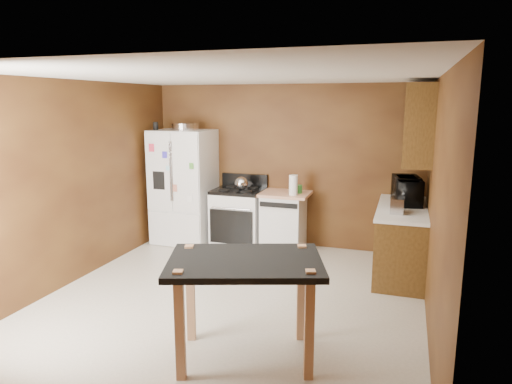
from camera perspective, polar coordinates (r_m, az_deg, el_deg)
The scene contains 18 objects.
floor at distance 5.40m, azimuth -2.93°, elevation -13.20°, with size 4.50×4.50×0.00m, color beige.
ceiling at distance 4.93m, azimuth -3.23°, elevation 14.33°, with size 4.50×4.50×0.00m, color white.
wall_back at distance 7.13m, azimuth 3.54°, elevation 3.27°, with size 4.20×4.20×0.00m, color brown.
wall_front at distance 3.10m, azimuth -18.54°, elevation -7.81°, with size 4.20×4.20×0.00m, color brown.
wall_left at distance 6.09m, azimuth -21.80°, elevation 1.14°, with size 4.50×4.50×0.00m, color brown.
wall_right at distance 4.69m, azimuth 21.58°, elevation -1.65°, with size 4.50×4.50×0.00m, color brown.
roasting_pan at distance 7.29m, azimuth -8.81°, elevation 8.10°, with size 0.42×0.42×0.11m, color silver.
pen_cup at distance 7.36m, azimuth -12.43°, elevation 8.06°, with size 0.08×0.08×0.12m, color black.
kettle at distance 6.97m, azimuth -1.86°, elevation 1.06°, with size 0.21×0.21×0.21m, color silver.
paper_towel at distance 6.67m, azimuth 4.69°, elevation 0.87°, with size 0.13×0.13×0.30m, color white.
green_canister at distance 6.84m, azimuth 5.35°, elevation 0.37°, with size 0.11×0.11×0.12m, color green.
toaster at distance 5.82m, azimuth 17.30°, elevation -1.59°, with size 0.16×0.26×0.19m, color silver.
microwave at distance 6.35m, azimuth 18.33°, elevation 0.03°, with size 0.59×0.40×0.33m, color black.
refrigerator at distance 7.38m, azimuth -8.99°, elevation 0.68°, with size 0.90×0.80×1.80m.
gas_range at distance 7.17m, azimuth -2.17°, elevation -3.09°, with size 0.76×0.68×1.10m.
dishwasher at distance 6.98m, azimuth 3.46°, elevation -3.58°, with size 0.78×0.63×0.89m.
right_cabinets at distance 6.20m, azimuth 18.26°, elevation -1.69°, with size 0.63×1.58×2.45m.
island at distance 3.97m, azimuth -1.37°, elevation -10.23°, with size 1.51×1.24×0.93m.
Camera 1 is at (1.80, -4.58, 2.23)m, focal length 32.00 mm.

